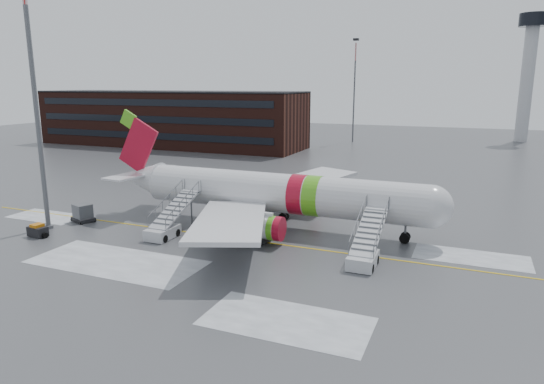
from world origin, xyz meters
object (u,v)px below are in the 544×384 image
at_px(airstair_fwd, 365,251).
at_px(baggage_tractor, 38,231).
at_px(light_mast_near, 34,88).
at_px(pushback_tug, 253,234).
at_px(airliner, 271,193).
at_px(uld_container, 83,213).
at_px(airstair_aft, 167,225).

distance_m(airstair_fwd, baggage_tractor, 29.83).
height_order(airstair_fwd, light_mast_near, light_mast_near).
bearing_deg(baggage_tractor, light_mast_near, 117.12).
bearing_deg(airstair_fwd, pushback_tug, 170.99).
bearing_deg(baggage_tractor, airliner, 31.16).
xyz_separation_m(airliner, pushback_tug, (0.30, -4.88, -2.73)).
height_order(airliner, light_mast_near, light_mast_near).
height_order(uld_container, baggage_tractor, uld_container).
height_order(airstair_fwd, airstair_aft, same).
xyz_separation_m(airstair_aft, pushback_tug, (7.99, 1.66, -0.38)).
height_order(airliner, baggage_tractor, airliner).
xyz_separation_m(airstair_fwd, baggage_tractor, (-29.44, -4.77, -0.55)).
height_order(airliner, airstair_aft, airliner).
bearing_deg(uld_container, pushback_tug, 2.71).
xyz_separation_m(airstair_fwd, pushback_tug, (-10.45, 1.66, -0.38)).
bearing_deg(light_mast_near, airstair_fwd, 4.52).
bearing_deg(pushback_tug, light_mast_near, -168.57).
xyz_separation_m(airliner, baggage_tractor, (-18.69, -11.30, -2.91)).
distance_m(airstair_fwd, airstair_aft, 18.45).
relative_size(airstair_aft, pushback_tug, 2.69).
bearing_deg(airliner, airstair_aft, -139.66).
height_order(uld_container, light_mast_near, light_mast_near).
relative_size(pushback_tug, baggage_tractor, 1.21).
relative_size(uld_container, light_mast_near, 0.10).
height_order(pushback_tug, light_mast_near, light_mast_near).
height_order(airliner, airstair_fwd, airliner).
height_order(baggage_tractor, light_mast_near, light_mast_near).
bearing_deg(airliner, baggage_tractor, -148.84).
distance_m(pushback_tug, light_mast_near, 24.25).
height_order(pushback_tug, uld_container, uld_container).
distance_m(airliner, airstair_fwd, 12.80).
height_order(airstair_aft, pushback_tug, airstair_aft).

